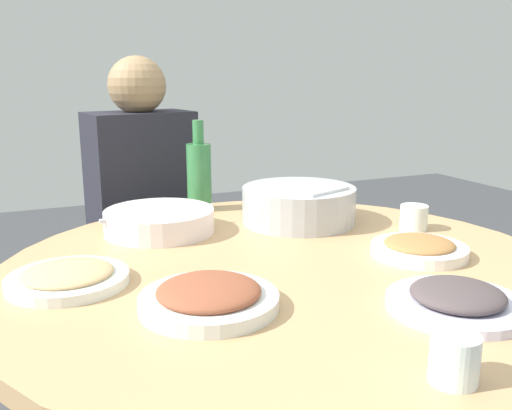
{
  "coord_description": "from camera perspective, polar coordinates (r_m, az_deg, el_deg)",
  "views": [
    {
      "loc": [
        -0.52,
        -1.02,
        1.15
      ],
      "look_at": [
        -0.0,
        0.16,
        0.84
      ],
      "focal_mm": 39.1,
      "sensor_mm": 36.0,
      "label": 1
    }
  ],
  "objects": [
    {
      "name": "tea_cup_near",
      "position": [
        0.82,
        19.65,
        -14.56
      ],
      "size": [
        0.07,
        0.07,
        0.07
      ],
      "primitive_type": "cylinder",
      "color": "white",
      "rests_on": "round_dining_table"
    },
    {
      "name": "round_dining_table",
      "position": [
        1.25,
        3.09,
        -10.1
      ],
      "size": [
        1.25,
        1.25,
        0.74
      ],
      "color": "#99999E",
      "rests_on": "ground"
    },
    {
      "name": "dish_eggplant",
      "position": [
        1.05,
        19.88,
        -9.08
      ],
      "size": [
        0.25,
        0.25,
        0.05
      ],
      "color": "silver",
      "rests_on": "round_dining_table"
    },
    {
      "name": "dish_tofu_braise",
      "position": [
        1.32,
        16.35,
        -4.21
      ],
      "size": [
        0.22,
        0.22,
        0.04
      ],
      "color": "white",
      "rests_on": "round_dining_table"
    },
    {
      "name": "dish_stirfry",
      "position": [
        1.0,
        -4.84,
        -9.31
      ],
      "size": [
        0.25,
        0.25,
        0.05
      ],
      "color": "white",
      "rests_on": "round_dining_table"
    },
    {
      "name": "dish_noodles",
      "position": [
        1.16,
        -18.7,
        -6.95
      ],
      "size": [
        0.24,
        0.24,
        0.04
      ],
      "color": "white",
      "rests_on": "round_dining_table"
    },
    {
      "name": "diner_right",
      "position": [
        1.94,
        -11.59,
        1.59
      ],
      "size": [
        0.37,
        0.38,
        0.76
      ],
      "color": "#2D333D",
      "rests_on": "stool_for_diner_right"
    },
    {
      "name": "tea_cup_far",
      "position": [
        1.53,
        15.84,
        -1.24
      ],
      "size": [
        0.07,
        0.07,
        0.07
      ],
      "primitive_type": "cylinder",
      "color": "white",
      "rests_on": "round_dining_table"
    },
    {
      "name": "rice_bowl",
      "position": [
        1.54,
        4.4,
        0.1
      ],
      "size": [
        0.31,
        0.31,
        0.11
      ],
      "color": "#B2B5BA",
      "rests_on": "round_dining_table"
    },
    {
      "name": "stool_for_diner_right",
      "position": [
        2.11,
        -10.89,
        -12.89
      ],
      "size": [
        0.38,
        0.38,
        0.44
      ],
      "primitive_type": "cylinder",
      "color": "brown",
      "rests_on": "ground"
    },
    {
      "name": "soup_bowl",
      "position": [
        1.47,
        -9.84,
        -1.68
      ],
      "size": [
        0.31,
        0.28,
        0.06
      ],
      "color": "white",
      "rests_on": "round_dining_table"
    },
    {
      "name": "green_bottle",
      "position": [
        1.68,
        -5.84,
        3.14
      ],
      "size": [
        0.07,
        0.07,
        0.27
      ],
      "color": "#367C44",
      "rests_on": "round_dining_table"
    }
  ]
}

